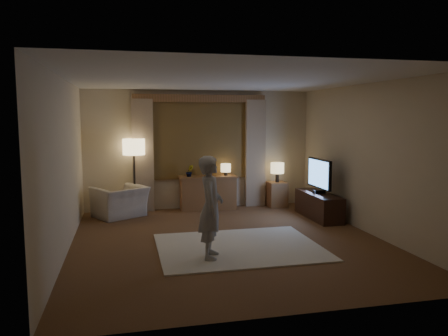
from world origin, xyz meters
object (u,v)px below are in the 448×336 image
object	(u,v)px
armchair	(120,202)
side_table	(277,194)
sideboard	(208,194)
tv_stand	(319,206)
person	(211,207)

from	to	relation	value
armchair	side_table	size ratio (longest dim) A/B	1.70
sideboard	tv_stand	size ratio (longest dim) A/B	0.86
sideboard	side_table	distance (m)	1.58
side_table	person	size ratio (longest dim) A/B	0.38
sideboard	side_table	world-z (taller)	sideboard
side_table	person	bearing A→B (deg)	-123.71
armchair	tv_stand	xyz separation A→B (m)	(3.89, -0.99, -0.06)
sideboard	person	bearing A→B (deg)	-100.09
sideboard	side_table	bearing A→B (deg)	-1.81
armchair	person	world-z (taller)	person
sideboard	person	xyz separation A→B (m)	(-0.59, -3.29, 0.40)
armchair	tv_stand	world-z (taller)	armchair
armchair	side_table	bearing A→B (deg)	153.27
tv_stand	sideboard	bearing A→B (deg)	147.47
tv_stand	person	distance (m)	3.33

